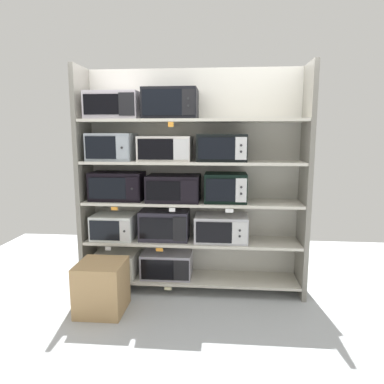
{
  "coord_description": "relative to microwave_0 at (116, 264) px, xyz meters",
  "views": [
    {
      "loc": [
        0.33,
        -3.78,
        1.76
      ],
      "look_at": [
        0.0,
        0.0,
        1.13
      ],
      "focal_mm": 32.68,
      "sensor_mm": 36.0,
      "label": 1
    }
  ],
  "objects": [
    {
      "name": "shelf_0",
      "position": [
        0.88,
        0.0,
        -0.15
      ],
      "size": [
        2.37,
        0.44,
        0.03
      ],
      "primitive_type": "cube",
      "color": "beige",
      "rests_on": "ground"
    },
    {
      "name": "upright_left",
      "position": [
        -0.33,
        0.0,
        0.96
      ],
      "size": [
        0.05,
        0.44,
        2.48
      ],
      "primitive_type": "cube",
      "color": "gray",
      "rests_on": "ground"
    },
    {
      "name": "microwave_12",
      "position": [
        0.66,
        -0.0,
        1.8
      ],
      "size": [
        0.56,
        0.44,
        0.32
      ],
      "color": "black",
      "rests_on": "shelf_4"
    },
    {
      "name": "shelf_1",
      "position": [
        0.88,
        0.0,
        0.3
      ],
      "size": [
        2.37,
        0.44,
        0.03
      ],
      "primitive_type": "cube",
      "color": "beige"
    },
    {
      "name": "microwave_0",
      "position": [
        0.0,
        0.0,
        0.0
      ],
      "size": [
        0.48,
        0.43,
        0.26
      ],
      "color": "silver",
      "rests_on": "shelf_0"
    },
    {
      "name": "back_panel",
      "position": [
        0.88,
        0.25,
        0.96
      ],
      "size": [
        2.57,
        0.04,
        2.48
      ],
      "primitive_type": "cube",
      "color": "beige",
      "rests_on": "ground"
    },
    {
      "name": "microwave_5",
      "position": [
        0.05,
        -0.0,
        0.91
      ],
      "size": [
        0.58,
        0.36,
        0.31
      ],
      "color": "black",
      "rests_on": "shelf_2"
    },
    {
      "name": "ground",
      "position": [
        0.88,
        -1.0,
        -0.29
      ],
      "size": [
        6.37,
        6.0,
        0.02
      ],
      "primitive_type": "cube",
      "color": "#B2B7BC"
    },
    {
      "name": "microwave_11",
      "position": [
        0.04,
        0.0,
        1.79
      ],
      "size": [
        0.57,
        0.41,
        0.29
      ],
      "color": "#BEB5BF",
      "rests_on": "shelf_4"
    },
    {
      "name": "microwave_9",
      "position": [
        0.59,
        -0.0,
        1.33
      ],
      "size": [
        0.56,
        0.38,
        0.26
      ],
      "color": "silver",
      "rests_on": "shelf_3"
    },
    {
      "name": "microwave_3",
      "position": [
        0.57,
        0.0,
        0.48
      ],
      "size": [
        0.54,
        0.33,
        0.33
      ],
      "color": "#2A2733",
      "rests_on": "shelf_1"
    },
    {
      "name": "price_tag_3",
      "position": [
        0.55,
        -0.22,
        0.26
      ],
      "size": [
        0.08,
        0.0,
        0.04
      ],
      "primitive_type": "cube",
      "color": "orange"
    },
    {
      "name": "shelf_4",
      "position": [
        0.88,
        0.0,
        1.63
      ],
      "size": [
        2.37,
        0.44,
        0.03
      ],
      "primitive_type": "cube",
      "color": "beige"
    },
    {
      "name": "microwave_8",
      "position": [
        0.0,
        -0.0,
        1.35
      ],
      "size": [
        0.48,
        0.41,
        0.29
      ],
      "color": "#99A2AB",
      "rests_on": "shelf_3"
    },
    {
      "name": "price_tag_7",
      "position": [
        0.69,
        -0.22,
        1.58
      ],
      "size": [
        0.06,
        0.0,
        0.05
      ],
      "primitive_type": "cube",
      "color": "orange"
    },
    {
      "name": "microwave_4",
      "position": [
        1.21,
        -0.0,
        0.46
      ],
      "size": [
        0.58,
        0.41,
        0.29
      ],
      "color": "#BBBAC0",
      "rests_on": "shelf_1"
    },
    {
      "name": "microwave_7",
      "position": [
        1.25,
        -0.0,
        0.91
      ],
      "size": [
        0.45,
        0.38,
        0.31
      ],
      "color": "black",
      "rests_on": "shelf_2"
    },
    {
      "name": "microwave_10",
      "position": [
        1.2,
        -0.0,
        1.34
      ],
      "size": [
        0.52,
        0.4,
        0.29
      ],
      "color": "black",
      "rests_on": "shelf_3"
    },
    {
      "name": "shelf_3",
      "position": [
        0.88,
        0.0,
        1.18
      ],
      "size": [
        2.37,
        0.44,
        0.03
      ],
      "primitive_type": "cube",
      "color": "beige"
    },
    {
      "name": "shipping_carton",
      "position": [
        0.03,
        -0.58,
        -0.02
      ],
      "size": [
        0.46,
        0.46,
        0.51
      ],
      "primitive_type": "cube",
      "color": "tan",
      "rests_on": "ground"
    },
    {
      "name": "price_tag_0",
      "position": [
        0.0,
        -0.22,
        -0.19
      ],
      "size": [
        0.05,
        0.0,
        0.04
      ],
      "primitive_type": "cube",
      "color": "beige"
    },
    {
      "name": "shelf_2",
      "position": [
        0.88,
        0.0,
        0.74
      ],
      "size": [
        2.37,
        0.44,
        0.03
      ],
      "primitive_type": "cube",
      "color": "beige"
    },
    {
      "name": "microwave_1",
      "position": [
        0.59,
        -0.0,
        0.01
      ],
      "size": [
        0.56,
        0.35,
        0.28
      ],
      "color": "#A19EAE",
      "rests_on": "shelf_0"
    },
    {
      "name": "price_tag_6",
      "position": [
        1.29,
        -0.22,
        0.7
      ],
      "size": [
        0.08,
        0.0,
        0.04
      ],
      "primitive_type": "cube",
      "color": "white"
    },
    {
      "name": "price_tag_5",
      "position": [
        0.69,
        -0.22,
        0.7
      ],
      "size": [
        0.06,
        0.0,
        0.04
      ],
      "primitive_type": "cube",
      "color": "white"
    },
    {
      "name": "microwave_2",
      "position": [
        -0.01,
        -0.0,
        0.45
      ],
      "size": [
        0.47,
        0.4,
        0.27
      ],
      "color": "silver",
      "rests_on": "shelf_1"
    },
    {
      "name": "microwave_6",
      "position": [
        0.68,
        0.0,
        0.9
      ],
      "size": [
        0.57,
        0.42,
        0.29
      ],
      "color": "black",
      "rests_on": "shelf_2"
    },
    {
      "name": "price_tag_2",
      "position": [
        -0.02,
        -0.22,
        0.26
      ],
      "size": [
        0.06,
        0.0,
        0.04
      ],
      "primitive_type": "cube",
      "color": "white"
    },
    {
      "name": "price_tag_1",
      "position": [
        0.64,
        -0.22,
        -0.18
      ],
      "size": [
        0.08,
        0.0,
        0.03
      ],
      "primitive_type": "cube",
      "color": "beige"
    },
    {
      "name": "upright_right",
      "position": [
        2.1,
        0.0,
        0.96
      ],
      "size": [
        0.05,
        0.44,
        2.48
      ],
      "primitive_type": "cube",
      "color": "gray",
      "rests_on": "ground"
    },
    {
      "name": "price_tag_4",
      "position": [
        0.07,
        -0.22,
        0.7
      ],
      "size": [
        0.07,
        0.0,
        0.04
      ],
      "primitive_type": "cube",
      "color": "orange"
    }
  ]
}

